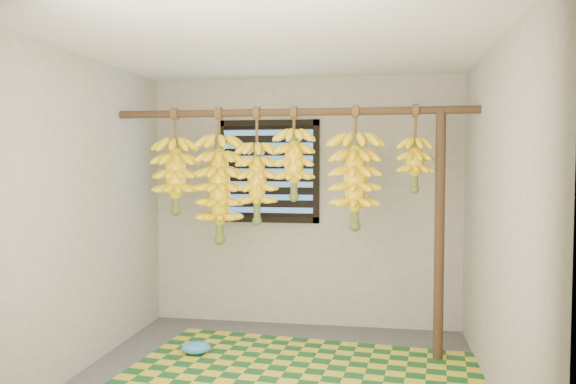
% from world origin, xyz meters
% --- Properties ---
extents(floor, '(3.00, 3.00, 0.01)m').
position_xyz_m(floor, '(0.00, 0.00, -0.01)').
color(floor, '#444444').
rests_on(floor, ground).
extents(ceiling, '(3.00, 3.00, 0.01)m').
position_xyz_m(ceiling, '(0.00, 0.00, 2.40)').
color(ceiling, silver).
rests_on(ceiling, wall_back).
extents(wall_back, '(3.00, 0.01, 2.40)m').
position_xyz_m(wall_back, '(0.00, 1.50, 1.20)').
color(wall_back, gray).
rests_on(wall_back, floor).
extents(wall_left, '(0.01, 3.00, 2.40)m').
position_xyz_m(wall_left, '(-1.50, 0.00, 1.20)').
color(wall_left, gray).
rests_on(wall_left, floor).
extents(wall_right, '(0.01, 3.00, 2.40)m').
position_xyz_m(wall_right, '(1.50, 0.00, 1.20)').
color(wall_right, gray).
rests_on(wall_right, floor).
extents(window, '(1.00, 0.04, 1.00)m').
position_xyz_m(window, '(-0.35, 1.48, 1.50)').
color(window, black).
rests_on(window, wall_back).
extents(hanging_pole, '(3.00, 0.06, 0.06)m').
position_xyz_m(hanging_pole, '(0.00, 0.70, 2.00)').
color(hanging_pole, '#49321C').
rests_on(hanging_pole, wall_left).
extents(support_post, '(0.08, 0.08, 2.00)m').
position_xyz_m(support_post, '(1.20, 0.70, 1.00)').
color(support_post, '#49321C').
rests_on(support_post, floor).
extents(plastic_bag, '(0.28, 0.24, 0.10)m').
position_xyz_m(plastic_bag, '(-0.76, 0.48, 0.06)').
color(plastic_bag, '#3686CA').
rests_on(plastic_bag, woven_mat).
extents(banana_bunch_a, '(0.35, 0.35, 0.89)m').
position_xyz_m(banana_bunch_a, '(-1.00, 0.70, 1.47)').
color(banana_bunch_a, brown).
rests_on(banana_bunch_a, hanging_pole).
extents(banana_bunch_b, '(0.39, 0.39, 1.14)m').
position_xyz_m(banana_bunch_b, '(-0.62, 0.70, 1.36)').
color(banana_bunch_b, brown).
rests_on(banana_bunch_b, hanging_pole).
extents(banana_bunch_c, '(0.33, 0.33, 0.97)m').
position_xyz_m(banana_bunch_c, '(-0.29, 0.70, 1.42)').
color(banana_bunch_c, brown).
rests_on(banana_bunch_c, hanging_pole).
extents(banana_bunch_d, '(0.31, 0.31, 0.77)m').
position_xyz_m(banana_bunch_d, '(0.02, 0.70, 1.57)').
color(banana_bunch_d, brown).
rests_on(banana_bunch_d, hanging_pole).
extents(banana_bunch_e, '(0.40, 0.40, 1.00)m').
position_xyz_m(banana_bunch_e, '(0.53, 0.70, 1.44)').
color(banana_bunch_e, brown).
rests_on(banana_bunch_e, hanging_pole).
extents(banana_bunch_f, '(0.27, 0.27, 0.70)m').
position_xyz_m(banana_bunch_f, '(1.00, 0.70, 1.57)').
color(banana_bunch_f, brown).
rests_on(banana_bunch_f, hanging_pole).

